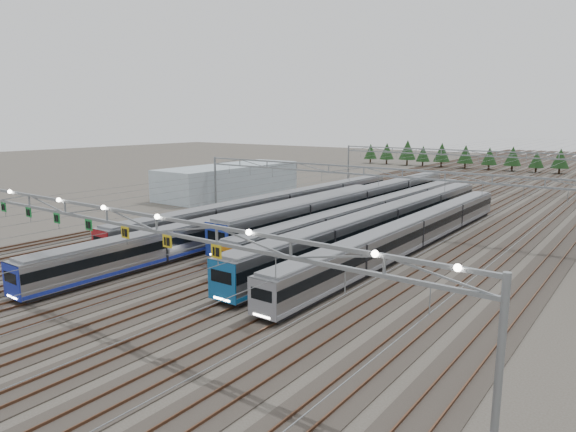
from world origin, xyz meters
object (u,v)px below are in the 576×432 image
Objects in this scene: train_d at (376,212)px; gantry_far at (468,157)px; train_b at (252,222)px; gantry_near at (105,218)px; train_a at (282,205)px; west_shed at (230,180)px; train_c at (357,203)px; train_e at (386,222)px; gantry_mid at (364,178)px; train_f at (412,233)px.

gantry_far is (-2.25, 45.37, 4.46)m from train_d.
gantry_near is at bearing -74.73° from train_b.
west_shed is (-22.28, 12.96, 0.78)m from train_a.
train_c is at bearing 92.96° from gantry_near.
west_shed reaches higher than train_c.
gantry_near reaches higher than train_c.
train_c reaches higher than train_a.
train_b is (4.50, -12.11, -0.09)m from train_a.
train_e is 1.01× the size of gantry_mid.
train_f is at bearing 69.70° from gantry_near.
train_b is 1.01× the size of train_e.
gantry_mid is (11.25, 3.45, 4.39)m from train_a.
train_b is 16.15m from train_e.
train_a is 25.78m from west_shed.
west_shed is (-44.78, 19.08, 0.87)m from train_f.
west_shed is at bearing 158.09° from train_e.
train_b is 1.02× the size of gantry_far.
train_a reaches higher than train_d.
train_a is 12.92m from train_b.
train_d is 1.04× the size of train_e.
train_d is at bearing 125.40° from train_e.
train_c is at bearing 134.30° from train_e.
train_f is at bearing -45.66° from train_d.
train_e is 34.46m from gantry_near.
gantry_near reaches higher than gantry_mid.
west_shed reaches higher than train_b.
train_e is at bearing 78.50° from gantry_near.
train_f is 0.93× the size of gantry_near.
train_d is 1.05× the size of gantry_far.
gantry_far reaches higher than train_c.
west_shed is at bearing 167.42° from train_c.
west_shed reaches higher than train_f.
gantry_mid is at bearing 170.73° from train_d.
train_c is 1.10× the size of train_f.
gantry_near is 60.02m from west_shed.
train_c reaches higher than train_e.
train_c is 1.02× the size of train_e.
train_b is 18.97m from train_f.
train_f is 0.93× the size of gantry_mid.
train_b is 17.54m from gantry_mid.
train_d is 45.64m from gantry_far.
train_a is 49.93m from gantry_far.
train_f is at bearing -32.60° from train_e.
gantry_near is 1.00× the size of gantry_far.
gantry_mid is at bearing -15.83° from west_shed.
gantry_far is (-6.75, 51.70, 4.27)m from train_e.
gantry_mid is 35.04m from west_shed.
train_a is 18.29m from train_e.
gantry_far reaches higher than west_shed.
gantry_near reaches higher than train_d.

